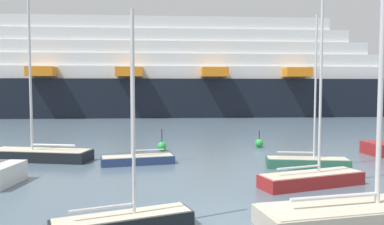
{
  "coord_description": "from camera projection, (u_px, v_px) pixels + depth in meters",
  "views": [
    {
      "loc": [
        -1.81,
        -12.89,
        4.56
      ],
      "look_at": [
        0.0,
        15.06,
        2.77
      ],
      "focal_mm": 35.38,
      "sensor_mm": 36.0,
      "label": 1
    }
  ],
  "objects": [
    {
      "name": "sailboat_6",
      "position": [
        138.0,
        158.0,
        22.78
      ],
      "size": [
        4.51,
        2.1,
        6.94
      ],
      "rotation": [
        0.0,
        0.0,
        3.34
      ],
      "color": "navy",
      "rests_on": "ground_plane"
    },
    {
      "name": "sailboat_5",
      "position": [
        363.0,
        207.0,
        12.75
      ],
      "size": [
        7.43,
        3.16,
        12.1
      ],
      "rotation": [
        0.0,
        0.0,
        0.17
      ],
      "color": "#BCB29E",
      "rests_on": "ground_plane"
    },
    {
      "name": "sailboat_1",
      "position": [
        40.0,
        152.0,
        23.9
      ],
      "size": [
        6.72,
        3.21,
        12.18
      ],
      "rotation": [
        0.0,
        0.0,
        2.92
      ],
      "color": "black",
      "rests_on": "ground_plane"
    },
    {
      "name": "ground_plane",
      "position": [
        220.0,
        219.0,
        13.25
      ],
      "size": [
        600.0,
        600.0,
        0.0
      ],
      "primitive_type": "plane",
      "color": "slate"
    },
    {
      "name": "channel_buoy_0",
      "position": [
        162.0,
        146.0,
        27.62
      ],
      "size": [
        0.67,
        0.67,
        1.61
      ],
      "color": "green",
      "rests_on": "ground_plane"
    },
    {
      "name": "channel_buoy_1",
      "position": [
        259.0,
        143.0,
        29.34
      ],
      "size": [
        0.64,
        0.64,
        1.3
      ],
      "color": "green",
      "rests_on": "ground_plane"
    },
    {
      "name": "sailboat_2",
      "position": [
        312.0,
        176.0,
        17.62
      ],
      "size": [
        5.28,
        2.83,
        9.52
      ],
      "rotation": [
        0.0,
        0.0,
        0.3
      ],
      "color": "maroon",
      "rests_on": "ground_plane"
    },
    {
      "name": "cruise_ship",
      "position": [
        95.0,
        75.0,
        64.32
      ],
      "size": [
        110.4,
        17.75,
        21.51
      ],
      "rotation": [
        0.0,
        0.0,
        0.01
      ],
      "color": "black",
      "rests_on": "ground_plane"
    },
    {
      "name": "sailboat_0",
      "position": [
        307.0,
        161.0,
        21.66
      ],
      "size": [
        4.75,
        1.91,
        8.68
      ],
      "rotation": [
        0.0,
        0.0,
        -0.16
      ],
      "color": "#2D6B51",
      "rests_on": "ground_plane"
    },
    {
      "name": "sailboat_3",
      "position": [
        124.0,
        219.0,
        12.13
      ],
      "size": [
        4.63,
        2.57,
        7.05
      ],
      "rotation": [
        0.0,
        0.0,
        0.34
      ],
      "color": "black",
      "rests_on": "ground_plane"
    }
  ]
}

